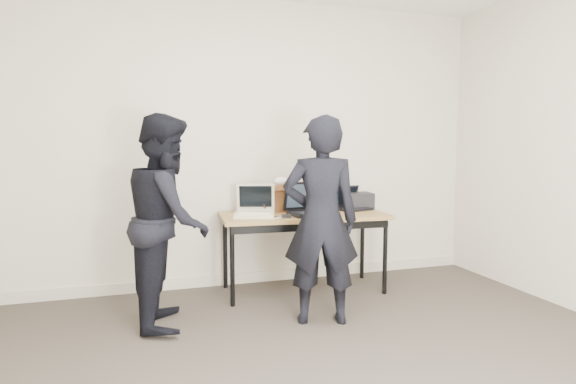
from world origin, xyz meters
name	(u,v)px	position (x,y,z in m)	size (l,w,h in m)	color
room	(363,147)	(0.00, 0.00, 1.35)	(4.60, 4.60, 2.80)	#3E372F
desk	(304,220)	(0.32, 1.83, 0.66)	(1.54, 0.74, 0.72)	olive
laptop_beige	(255,210)	(-0.13, 1.85, 0.78)	(0.42, 0.42, 0.28)	beige
laptop_center	(308,207)	(0.35, 1.80, 0.79)	(0.41, 0.39, 0.29)	black
laptop_right	(350,204)	(0.85, 1.97, 0.77)	(0.37, 0.36, 0.22)	black
leather_satchel	(278,198)	(0.14, 2.05, 0.85)	(0.38, 0.24, 0.25)	brown
tissue	(281,181)	(0.17, 2.06, 1.00)	(0.13, 0.10, 0.08)	white
equipment_box	(358,201)	(0.95, 2.02, 0.80)	(0.27, 0.23, 0.15)	black
power_brick	(286,216)	(0.10, 1.66, 0.73)	(0.08, 0.05, 0.03)	black
cables	(289,214)	(0.18, 1.82, 0.72)	(0.84, 0.45, 0.01)	silver
person_typist	(321,220)	(0.19, 1.08, 0.78)	(0.57, 0.38, 1.57)	black
person_observer	(168,220)	(-0.90, 1.41, 0.79)	(0.77, 0.60, 1.58)	black
baseboard	(259,277)	(0.00, 2.23, 0.05)	(4.50, 0.03, 0.10)	beige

